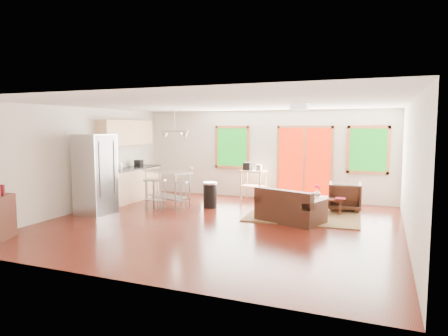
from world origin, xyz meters
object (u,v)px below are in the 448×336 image
at_px(armchair, 345,195).
at_px(ottoman, 294,200).
at_px(coffee_table, 323,200).
at_px(kitchen_cart, 253,175).
at_px(refrigerator, 96,174).
at_px(loveseat, 289,209).
at_px(island, 167,182).
at_px(rug, 303,216).

distance_m(armchair, ottoman, 1.30).
relative_size(coffee_table, kitchen_cart, 0.94).
relative_size(coffee_table, refrigerator, 0.52).
xyz_separation_m(ottoman, refrigerator, (-4.30, -2.59, 0.78)).
bearing_deg(armchair, loveseat, 54.98).
bearing_deg(loveseat, armchair, 78.99).
distance_m(loveseat, coffee_table, 1.38).
distance_m(loveseat, island, 3.57).
height_order(loveseat, kitchen_cart, kitchen_cart).
bearing_deg(kitchen_cart, refrigerator, -132.41).
xyz_separation_m(island, kitchen_cart, (1.88, 1.65, 0.09)).
distance_m(rug, island, 3.72).
bearing_deg(armchair, refrigerator, 21.03).
bearing_deg(loveseat, coffee_table, 85.43).
bearing_deg(ottoman, kitchen_cart, 154.83).
bearing_deg(coffee_table, kitchen_cart, 153.91).
height_order(armchair, kitchen_cart, kitchen_cart).
xyz_separation_m(coffee_table, armchair, (0.47, 0.49, 0.07)).
bearing_deg(island, kitchen_cart, 41.13).
bearing_deg(rug, refrigerator, -161.22).
relative_size(island, kitchen_cart, 1.48).
bearing_deg(refrigerator, ottoman, 37.32).
xyz_separation_m(rug, refrigerator, (-4.73, -1.61, 0.96)).
relative_size(ottoman, kitchen_cart, 0.53).
xyz_separation_m(refrigerator, island, (1.06, 1.58, -0.32)).
distance_m(coffee_table, kitchen_cart, 2.45).
bearing_deg(island, rug, 0.42).
bearing_deg(island, armchair, 13.32).
relative_size(armchair, kitchen_cart, 0.74).
relative_size(armchair, ottoman, 1.40).
xyz_separation_m(ottoman, kitchen_cart, (-1.35, 0.64, 0.55)).
xyz_separation_m(coffee_table, island, (-4.05, -0.58, 0.31)).
xyz_separation_m(armchair, island, (-4.52, -1.07, 0.25)).
bearing_deg(kitchen_cart, island, -138.87).
bearing_deg(kitchen_cart, armchair, -12.33).
bearing_deg(ottoman, loveseat, -81.63).
bearing_deg(ottoman, island, -162.68).
relative_size(coffee_table, armchair, 1.27).
relative_size(refrigerator, island, 1.21).
distance_m(armchair, refrigerator, 6.21).
distance_m(rug, coffee_table, 0.75).
height_order(refrigerator, kitchen_cart, refrigerator).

